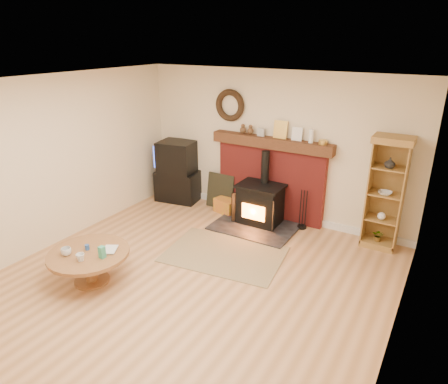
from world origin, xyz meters
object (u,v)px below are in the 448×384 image
Objects in this scene: curio_cabinet at (386,193)px; coffee_table at (89,258)px; wood_stove at (259,205)px; tv_unit at (178,172)px.

curio_cabinet is 1.66× the size of coffee_table.
wood_stove is at bearing -171.93° from curio_cabinet.
wood_stove is 0.79× the size of curio_cabinet.
coffee_table is at bearing -75.82° from tv_unit.
curio_cabinet is 4.39m from coffee_table.
curio_cabinet reaches higher than wood_stove.
tv_unit is at bearing 104.18° from coffee_table.
wood_stove is 1.92m from tv_unit.
curio_cabinet is at bearing 44.29° from coffee_table.
tv_unit is (-1.90, 0.20, 0.22)m from wood_stove.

